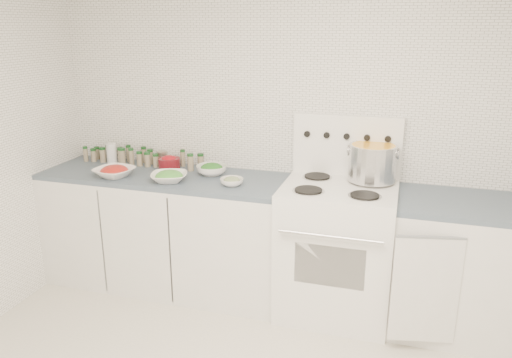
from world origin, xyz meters
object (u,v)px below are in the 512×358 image
Objects in this scene: stove at (337,245)px; bowl_snowpea at (169,177)px; stock_pot at (372,161)px; bowl_tomato at (114,172)px.

stove is 4.21× the size of bowl_snowpea.
stove is 3.96× the size of stock_pot.
stock_pot is 1.06× the size of bowl_tomato.
stock_pot is (0.19, 0.15, 0.58)m from stove.
bowl_tomato is (-1.62, -0.16, 0.44)m from stove.
stock_pot is at bearing 9.79° from bowl_tomato.
stove is at bearing 5.58° from bowl_tomato.
stove is 0.63m from stock_pot.
stove is 4.20× the size of bowl_tomato.
stock_pot is 1.42m from bowl_snowpea.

